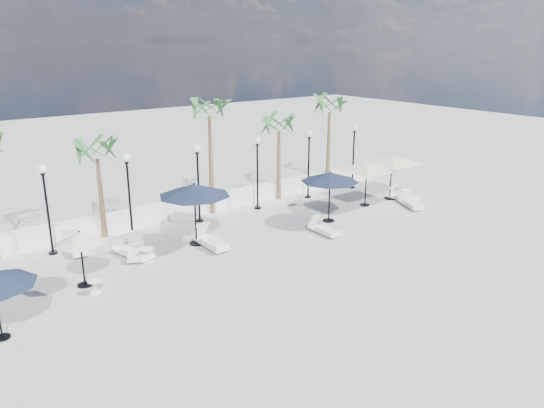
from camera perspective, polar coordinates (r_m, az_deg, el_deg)
ground at (r=21.36m, az=0.82°, el=-6.46°), size 100.00×100.00×0.00m
balustrade at (r=27.16m, az=-8.82°, el=-0.38°), size 26.00×0.30×1.01m
lamppost_1 at (r=23.37m, az=-23.16°, el=0.71°), size 0.36×0.36×3.84m
lamppost_2 at (r=24.35m, az=-15.20°, el=2.13°), size 0.36×0.36×3.84m
lamppost_3 at (r=25.77m, az=-7.98°, el=3.38°), size 0.36×0.36×3.84m
lamppost_4 at (r=27.56m, az=-1.58°, el=4.44°), size 0.36×0.36×3.84m
lamppost_5 at (r=29.66m, az=3.98°, el=5.32°), size 0.36×0.36×3.84m
lamppost_6 at (r=32.01m, az=8.78°, el=6.04°), size 0.36×0.36×3.84m
palm_1 at (r=24.48m, az=-18.31°, el=4.98°), size 2.60×2.60×4.70m
palm_2 at (r=26.55m, az=-6.76°, el=9.60°), size 2.60×2.60×6.10m
palm_3 at (r=29.08m, az=0.73°, el=8.04°), size 2.60×2.60×4.90m
palm_4 at (r=31.33m, az=6.21°, el=10.04°), size 2.60×2.60×5.70m
lounger_1 at (r=22.72m, az=-14.82°, el=-4.85°), size 1.23×2.22×0.79m
lounger_2 at (r=23.98m, az=-20.41°, el=-4.21°), size 0.78×2.10×0.77m
lounger_3 at (r=22.80m, az=-14.45°, el=-4.76°), size 1.41×2.17×0.78m
lounger_4 at (r=24.63m, az=5.56°, el=-2.70°), size 0.59×1.76×0.66m
lounger_5 at (r=23.11m, az=-6.62°, el=-3.98°), size 0.73×2.15×0.80m
lounger_6 at (r=30.48m, az=13.86°, el=0.82°), size 0.94×1.98×0.71m
lounger_7 at (r=29.41m, az=14.64°, el=0.17°), size 1.32×2.02×0.72m
side_table_0 at (r=22.02m, az=-13.29°, el=-5.24°), size 0.57×0.57×0.56m
side_table_1 at (r=19.93m, az=-18.49°, el=-8.31°), size 0.49×0.49×0.48m
side_table_2 at (r=28.84m, az=3.11°, el=0.55°), size 0.56×0.56×0.54m
parasol_navy_mid at (r=22.84m, az=-8.36°, el=1.47°), size 3.12×3.12×2.79m
parasol_navy_right at (r=25.77m, az=6.26°, el=2.87°), size 2.85×2.85×2.55m
parasol_cream_sq_a at (r=28.60m, az=10.19°, el=4.30°), size 5.11×5.11×2.51m
parasol_cream_sq_b at (r=30.07m, az=12.82°, el=5.03°), size 5.30×5.30×2.66m
parasol_cream_small at (r=20.04m, az=-19.97°, el=-3.52°), size 1.75×1.75×2.14m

